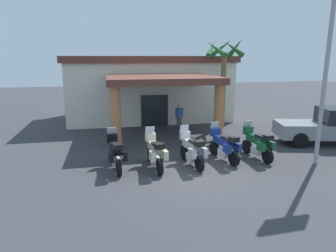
{
  "coord_description": "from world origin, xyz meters",
  "views": [
    {
      "loc": [
        -3.87,
        -10.58,
        4.54
      ],
      "look_at": [
        -0.39,
        3.5,
        1.2
      ],
      "focal_mm": 32.02,
      "sensor_mm": 36.0,
      "label": 1
    }
  ],
  "objects_px": {
    "motorcycle_silver": "(192,150)",
    "motorcycle_green": "(258,144)",
    "pedestrian": "(179,116)",
    "palm_tree_near_portico": "(223,63)",
    "roadside_sign": "(330,40)",
    "motel_building": "(149,87)",
    "motorcycle_black": "(115,153)",
    "motorcycle_blue": "(224,146)",
    "pickup_truck_gray": "(329,127)",
    "motorcycle_cream": "(155,152)"
  },
  "relations": [
    {
      "from": "motorcycle_silver",
      "to": "motorcycle_green",
      "type": "height_order",
      "value": "same"
    },
    {
      "from": "pedestrian",
      "to": "motorcycle_silver",
      "type": "bearing_deg",
      "value": -18.73
    },
    {
      "from": "palm_tree_near_portico",
      "to": "roadside_sign",
      "type": "xyz_separation_m",
      "value": [
        1.14,
        -7.56,
        1.04
      ]
    },
    {
      "from": "motel_building",
      "to": "motorcycle_black",
      "type": "bearing_deg",
      "value": -105.23
    },
    {
      "from": "motorcycle_silver",
      "to": "pedestrian",
      "type": "relative_size",
      "value": 1.32
    },
    {
      "from": "palm_tree_near_portico",
      "to": "motorcycle_green",
      "type": "bearing_deg",
      "value": -98.93
    },
    {
      "from": "pedestrian",
      "to": "palm_tree_near_portico",
      "type": "height_order",
      "value": "palm_tree_near_portico"
    },
    {
      "from": "motorcycle_blue",
      "to": "pickup_truck_gray",
      "type": "bearing_deg",
      "value": -89.47
    },
    {
      "from": "motorcycle_silver",
      "to": "motorcycle_green",
      "type": "distance_m",
      "value": 3.2
    },
    {
      "from": "motorcycle_black",
      "to": "motorcycle_cream",
      "type": "bearing_deg",
      "value": -104.87
    },
    {
      "from": "pedestrian",
      "to": "pickup_truck_gray",
      "type": "distance_m",
      "value": 8.43
    },
    {
      "from": "motorcycle_cream",
      "to": "pickup_truck_gray",
      "type": "xyz_separation_m",
      "value": [
        9.75,
        1.38,
        0.24
      ]
    },
    {
      "from": "palm_tree_near_portico",
      "to": "motorcycle_black",
      "type": "bearing_deg",
      "value": -140.17
    },
    {
      "from": "pickup_truck_gray",
      "to": "pedestrian",
      "type": "bearing_deg",
      "value": 161.91
    },
    {
      "from": "motorcycle_black",
      "to": "palm_tree_near_portico",
      "type": "relative_size",
      "value": 0.38
    },
    {
      "from": "motorcycle_silver",
      "to": "motorcycle_blue",
      "type": "distance_m",
      "value": 1.62
    },
    {
      "from": "motorcycle_black",
      "to": "motorcycle_blue",
      "type": "bearing_deg",
      "value": -95.66
    },
    {
      "from": "motorcycle_green",
      "to": "pedestrian",
      "type": "xyz_separation_m",
      "value": [
        -1.99,
        6.02,
        0.27
      ]
    },
    {
      "from": "motorcycle_silver",
      "to": "pedestrian",
      "type": "bearing_deg",
      "value": -17.01
    },
    {
      "from": "motorcycle_green",
      "to": "motorcycle_blue",
      "type": "bearing_deg",
      "value": 81.12
    },
    {
      "from": "motorcycle_green",
      "to": "pickup_truck_gray",
      "type": "bearing_deg",
      "value": -81.56
    },
    {
      "from": "motel_building",
      "to": "palm_tree_near_portico",
      "type": "height_order",
      "value": "palm_tree_near_portico"
    },
    {
      "from": "motorcycle_cream",
      "to": "pedestrian",
      "type": "xyz_separation_m",
      "value": [
        2.8,
        6.14,
        0.27
      ]
    },
    {
      "from": "motel_building",
      "to": "pickup_truck_gray",
      "type": "distance_m",
      "value": 12.31
    },
    {
      "from": "pickup_truck_gray",
      "to": "motorcycle_cream",
      "type": "bearing_deg",
      "value": -155.62
    },
    {
      "from": "palm_tree_near_portico",
      "to": "motorcycle_silver",
      "type": "bearing_deg",
      "value": -122.89
    },
    {
      "from": "motorcycle_silver",
      "to": "palm_tree_near_portico",
      "type": "relative_size",
      "value": 0.38
    },
    {
      "from": "motorcycle_black",
      "to": "roadside_sign",
      "type": "relative_size",
      "value": 0.28
    },
    {
      "from": "pickup_truck_gray",
      "to": "roadside_sign",
      "type": "relative_size",
      "value": 0.7
    },
    {
      "from": "motorcycle_blue",
      "to": "roadside_sign",
      "type": "relative_size",
      "value": 0.28
    },
    {
      "from": "motorcycle_blue",
      "to": "pedestrian",
      "type": "height_order",
      "value": "pedestrian"
    },
    {
      "from": "motorcycle_cream",
      "to": "roadside_sign",
      "type": "relative_size",
      "value": 0.28
    },
    {
      "from": "motorcycle_silver",
      "to": "motorcycle_blue",
      "type": "bearing_deg",
      "value": -87.22
    },
    {
      "from": "motorcycle_black",
      "to": "motorcycle_cream",
      "type": "height_order",
      "value": "same"
    },
    {
      "from": "motorcycle_blue",
      "to": "pickup_truck_gray",
      "type": "relative_size",
      "value": 0.4
    },
    {
      "from": "motel_building",
      "to": "pedestrian",
      "type": "bearing_deg",
      "value": -73.28
    },
    {
      "from": "motorcycle_cream",
      "to": "pickup_truck_gray",
      "type": "relative_size",
      "value": 0.4
    },
    {
      "from": "pedestrian",
      "to": "palm_tree_near_portico",
      "type": "xyz_separation_m",
      "value": [
        2.98,
        0.3,
        3.19
      ]
    },
    {
      "from": "motorcycle_green",
      "to": "pickup_truck_gray",
      "type": "xyz_separation_m",
      "value": [
        4.96,
        1.26,
        0.24
      ]
    },
    {
      "from": "motorcycle_blue",
      "to": "roadside_sign",
      "type": "distance_m",
      "value": 5.99
    },
    {
      "from": "pickup_truck_gray",
      "to": "roadside_sign",
      "type": "bearing_deg",
      "value": -122.23
    },
    {
      "from": "pickup_truck_gray",
      "to": "palm_tree_near_portico",
      "type": "bearing_deg",
      "value": 144.43
    },
    {
      "from": "motorcycle_blue",
      "to": "palm_tree_near_portico",
      "type": "relative_size",
      "value": 0.38
    },
    {
      "from": "motorcycle_cream",
      "to": "pedestrian",
      "type": "relative_size",
      "value": 1.32
    },
    {
      "from": "motel_building",
      "to": "palm_tree_near_portico",
      "type": "xyz_separation_m",
      "value": [
        4.11,
        -4.12,
        1.8
      ]
    },
    {
      "from": "motorcycle_green",
      "to": "motorcycle_cream",
      "type": "bearing_deg",
      "value": 85.72
    },
    {
      "from": "motorcycle_silver",
      "to": "pickup_truck_gray",
      "type": "height_order",
      "value": "pickup_truck_gray"
    },
    {
      "from": "palm_tree_near_portico",
      "to": "motorcycle_cream",
      "type": "bearing_deg",
      "value": -131.93
    },
    {
      "from": "pedestrian",
      "to": "roadside_sign",
      "type": "xyz_separation_m",
      "value": [
        4.12,
        -7.26,
        4.23
      ]
    },
    {
      "from": "motorcycle_black",
      "to": "motorcycle_blue",
      "type": "distance_m",
      "value": 4.79
    }
  ]
}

